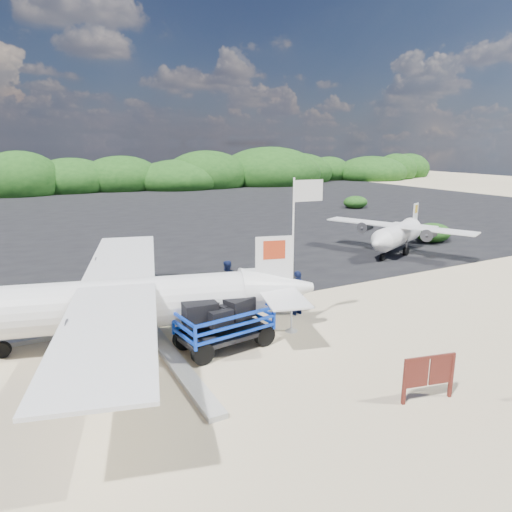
{
  "coord_description": "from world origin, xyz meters",
  "views": [
    {
      "loc": [
        -8.13,
        -10.76,
        6.34
      ],
      "look_at": [
        -0.06,
        4.56,
        2.06
      ],
      "focal_mm": 32.0,
      "sensor_mm": 36.0,
      "label": 1
    }
  ],
  "objects_px": {
    "crew_a": "(198,309)",
    "crew_b": "(227,280)",
    "signboard": "(426,400)",
    "aircraft_large": "(253,221)",
    "flagpole": "(291,331)",
    "crew_c": "(298,293)",
    "baggage_cart": "(225,347)"
  },
  "relations": [
    {
      "from": "flagpole",
      "to": "crew_c",
      "type": "relative_size",
      "value": 3.07
    },
    {
      "from": "flagpole",
      "to": "crew_a",
      "type": "relative_size",
      "value": 2.73
    },
    {
      "from": "baggage_cart",
      "to": "flagpole",
      "type": "distance_m",
      "value": 2.57
    },
    {
      "from": "crew_b",
      "to": "crew_c",
      "type": "relative_size",
      "value": 0.98
    },
    {
      "from": "crew_c",
      "to": "baggage_cart",
      "type": "bearing_deg",
      "value": 15.86
    },
    {
      "from": "aircraft_large",
      "to": "crew_c",
      "type": "bearing_deg",
      "value": 82.05
    },
    {
      "from": "crew_a",
      "to": "crew_b",
      "type": "xyz_separation_m",
      "value": [
        2.33,
        2.89,
        -0.12
      ]
    },
    {
      "from": "flagpole",
      "to": "aircraft_large",
      "type": "bearing_deg",
      "value": 65.87
    },
    {
      "from": "crew_b",
      "to": "aircraft_large",
      "type": "relative_size",
      "value": 0.12
    },
    {
      "from": "crew_c",
      "to": "aircraft_large",
      "type": "relative_size",
      "value": 0.12
    },
    {
      "from": "crew_a",
      "to": "crew_b",
      "type": "distance_m",
      "value": 3.71
    },
    {
      "from": "flagpole",
      "to": "aircraft_large",
      "type": "height_order",
      "value": "flagpole"
    },
    {
      "from": "crew_a",
      "to": "crew_c",
      "type": "distance_m",
      "value": 4.04
    },
    {
      "from": "flagpole",
      "to": "signboard",
      "type": "relative_size",
      "value": 3.47
    },
    {
      "from": "flagpole",
      "to": "crew_b",
      "type": "bearing_deg",
      "value": 98.87
    },
    {
      "from": "baggage_cart",
      "to": "aircraft_large",
      "type": "bearing_deg",
      "value": 53.16
    },
    {
      "from": "crew_b",
      "to": "crew_c",
      "type": "height_order",
      "value": "crew_c"
    },
    {
      "from": "signboard",
      "to": "crew_a",
      "type": "distance_m",
      "value": 7.5
    },
    {
      "from": "flagpole",
      "to": "crew_c",
      "type": "xyz_separation_m",
      "value": [
        1.08,
        1.28,
        0.86
      ]
    },
    {
      "from": "aircraft_large",
      "to": "crew_b",
      "type": "bearing_deg",
      "value": 74.48
    },
    {
      "from": "crew_c",
      "to": "aircraft_large",
      "type": "bearing_deg",
      "value": -117.73
    },
    {
      "from": "signboard",
      "to": "crew_a",
      "type": "relative_size",
      "value": 0.79
    },
    {
      "from": "baggage_cart",
      "to": "crew_a",
      "type": "bearing_deg",
      "value": 100.24
    },
    {
      "from": "flagpole",
      "to": "signboard",
      "type": "bearing_deg",
      "value": -82.55
    },
    {
      "from": "crew_a",
      "to": "crew_b",
      "type": "relative_size",
      "value": 1.15
    },
    {
      "from": "flagpole",
      "to": "crew_c",
      "type": "height_order",
      "value": "flagpole"
    },
    {
      "from": "crew_a",
      "to": "crew_b",
      "type": "bearing_deg",
      "value": -136.86
    },
    {
      "from": "crew_a",
      "to": "crew_c",
      "type": "relative_size",
      "value": 1.12
    },
    {
      "from": "baggage_cart",
      "to": "crew_c",
      "type": "relative_size",
      "value": 1.83
    },
    {
      "from": "crew_b",
      "to": "aircraft_large",
      "type": "height_order",
      "value": "aircraft_large"
    },
    {
      "from": "crew_b",
      "to": "aircraft_large",
      "type": "xyz_separation_m",
      "value": [
        10.17,
        17.28,
        -0.84
      ]
    },
    {
      "from": "signboard",
      "to": "aircraft_large",
      "type": "relative_size",
      "value": 0.11
    }
  ]
}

